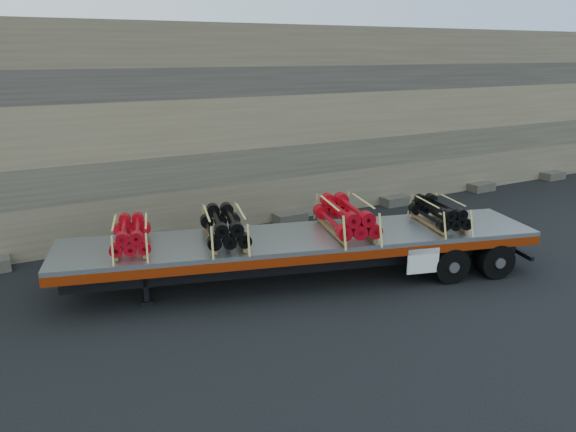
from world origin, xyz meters
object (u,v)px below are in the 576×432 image
at_px(bundle_front, 131,236).
at_px(trailer, 302,258).
at_px(bundle_midrear, 346,218).
at_px(bundle_midfront, 224,227).
at_px(bundle_rear, 439,214).

bearing_deg(bundle_front, trailer, -0.00).
bearing_deg(bundle_front, bundle_midrear, -0.00).
bearing_deg(bundle_midrear, trailer, 180.00).
distance_m(trailer, bundle_midfront, 2.35).
height_order(bundle_midrear, bundle_rear, bundle_midrear).
bearing_deg(bundle_rear, bundle_midrear, 180.00).
height_order(trailer, bundle_front, bundle_front).
xyz_separation_m(bundle_midfront, bundle_midrear, (3.21, -0.92, 0.04)).
xyz_separation_m(trailer, bundle_midrear, (1.18, -0.34, 1.07)).
xyz_separation_m(bundle_front, bundle_midfront, (2.27, -0.65, 0.04)).
relative_size(bundle_midfront, bundle_midrear, 0.91).
height_order(trailer, bundle_midfront, bundle_midfront).
relative_size(trailer, bundle_midrear, 5.48).
xyz_separation_m(bundle_front, bundle_rear, (8.18, -2.34, 0.01)).
relative_size(trailer, bundle_midfront, 6.01).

